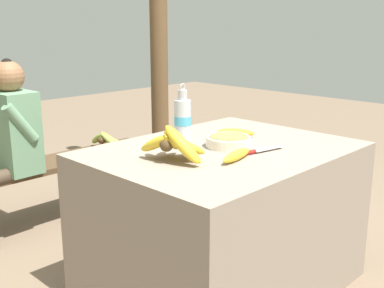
{
  "coord_description": "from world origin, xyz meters",
  "views": [
    {
      "loc": [
        -1.66,
        -1.42,
        1.29
      ],
      "look_at": [
        -0.16,
        0.05,
        0.75
      ],
      "focal_mm": 45.0,
      "sensor_mm": 36.0,
      "label": 1
    }
  ],
  "objects_px": {
    "banana_bunch_ripe": "(173,143)",
    "wooden_bench": "(48,172)",
    "water_bottle": "(183,119)",
    "banana_bunch_green": "(106,139)",
    "loose_banana_side": "(236,133)",
    "knife": "(259,151)",
    "seated_vendor": "(6,138)",
    "support_post_far": "(158,9)",
    "loose_banana_front": "(236,155)",
    "serving_bowl": "(228,140)"
  },
  "relations": [
    {
      "from": "serving_bowl",
      "to": "loose_banana_side",
      "type": "bearing_deg",
      "value": 28.96
    },
    {
      "from": "loose_banana_front",
      "to": "seated_vendor",
      "type": "bearing_deg",
      "value": 103.34
    },
    {
      "from": "support_post_far",
      "to": "knife",
      "type": "bearing_deg",
      "value": -119.17
    },
    {
      "from": "serving_bowl",
      "to": "wooden_bench",
      "type": "distance_m",
      "value": 1.39
    },
    {
      "from": "serving_bowl",
      "to": "water_bottle",
      "type": "distance_m",
      "value": 0.26
    },
    {
      "from": "water_bottle",
      "to": "support_post_far",
      "type": "distance_m",
      "value": 1.82
    },
    {
      "from": "serving_bowl",
      "to": "knife",
      "type": "height_order",
      "value": "serving_bowl"
    },
    {
      "from": "banana_bunch_ripe",
      "to": "serving_bowl",
      "type": "xyz_separation_m",
      "value": [
        0.35,
        -0.01,
        -0.05
      ]
    },
    {
      "from": "loose_banana_side",
      "to": "wooden_bench",
      "type": "distance_m",
      "value": 1.34
    },
    {
      "from": "wooden_bench",
      "to": "support_post_far",
      "type": "relative_size",
      "value": 0.56
    },
    {
      "from": "loose_banana_side",
      "to": "banana_bunch_ripe",
      "type": "bearing_deg",
      "value": -170.03
    },
    {
      "from": "water_bottle",
      "to": "loose_banana_front",
      "type": "relative_size",
      "value": 1.28
    },
    {
      "from": "loose_banana_front",
      "to": "seated_vendor",
      "type": "height_order",
      "value": "seated_vendor"
    },
    {
      "from": "loose_banana_front",
      "to": "banana_bunch_green",
      "type": "distance_m",
      "value": 1.56
    },
    {
      "from": "water_bottle",
      "to": "knife",
      "type": "relative_size",
      "value": 1.27
    },
    {
      "from": "banana_bunch_ripe",
      "to": "wooden_bench",
      "type": "bearing_deg",
      "value": 84.96
    },
    {
      "from": "water_bottle",
      "to": "banana_bunch_green",
      "type": "xyz_separation_m",
      "value": [
        0.29,
        1.08,
        -0.34
      ]
    },
    {
      "from": "serving_bowl",
      "to": "banana_bunch_ripe",
      "type": "bearing_deg",
      "value": 178.7
    },
    {
      "from": "seated_vendor",
      "to": "banana_bunch_ripe",
      "type": "bearing_deg",
      "value": 96.04
    },
    {
      "from": "serving_bowl",
      "to": "support_post_far",
      "type": "distance_m",
      "value": 1.99
    },
    {
      "from": "wooden_bench",
      "to": "seated_vendor",
      "type": "distance_m",
      "value": 0.38
    },
    {
      "from": "serving_bowl",
      "to": "banana_bunch_green",
      "type": "xyz_separation_m",
      "value": [
        0.23,
        1.32,
        -0.26
      ]
    },
    {
      "from": "knife",
      "to": "banana_bunch_green",
      "type": "relative_size",
      "value": 0.7
    },
    {
      "from": "banana_bunch_ripe",
      "to": "wooden_bench",
      "type": "distance_m",
      "value": 1.39
    },
    {
      "from": "banana_bunch_ripe",
      "to": "banana_bunch_green",
      "type": "bearing_deg",
      "value": 66.17
    },
    {
      "from": "serving_bowl",
      "to": "loose_banana_front",
      "type": "height_order",
      "value": "serving_bowl"
    },
    {
      "from": "banana_bunch_green",
      "to": "knife",
      "type": "bearing_deg",
      "value": -98.28
    },
    {
      "from": "water_bottle",
      "to": "knife",
      "type": "distance_m",
      "value": 0.43
    },
    {
      "from": "banana_bunch_green",
      "to": "water_bottle",
      "type": "bearing_deg",
      "value": -105.28
    },
    {
      "from": "loose_banana_front",
      "to": "support_post_far",
      "type": "bearing_deg",
      "value": 56.99
    },
    {
      "from": "banana_bunch_green",
      "to": "support_post_far",
      "type": "xyz_separation_m",
      "value": [
        0.77,
        0.28,
        0.91
      ]
    },
    {
      "from": "wooden_bench",
      "to": "serving_bowl",
      "type": "bearing_deg",
      "value": -79.94
    },
    {
      "from": "loose_banana_side",
      "to": "serving_bowl",
      "type": "bearing_deg",
      "value": -151.04
    },
    {
      "from": "wooden_bench",
      "to": "seated_vendor",
      "type": "relative_size",
      "value": 1.43
    },
    {
      "from": "loose_banana_side",
      "to": "support_post_far",
      "type": "xyz_separation_m",
      "value": [
        0.82,
        1.5,
        0.65
      ]
    },
    {
      "from": "loose_banana_front",
      "to": "knife",
      "type": "bearing_deg",
      "value": 1.8
    },
    {
      "from": "seated_vendor",
      "to": "support_post_far",
      "type": "distance_m",
      "value": 1.71
    },
    {
      "from": "support_post_far",
      "to": "loose_banana_front",
      "type": "bearing_deg",
      "value": -123.01
    },
    {
      "from": "loose_banana_side",
      "to": "seated_vendor",
      "type": "height_order",
      "value": "seated_vendor"
    },
    {
      "from": "banana_bunch_ripe",
      "to": "water_bottle",
      "type": "relative_size",
      "value": 1.17
    },
    {
      "from": "loose_banana_front",
      "to": "support_post_far",
      "type": "distance_m",
      "value": 2.22
    },
    {
      "from": "loose_banana_side",
      "to": "knife",
      "type": "distance_m",
      "value": 0.32
    },
    {
      "from": "knife",
      "to": "wooden_bench",
      "type": "relative_size",
      "value": 0.14
    },
    {
      "from": "loose_banana_front",
      "to": "wooden_bench",
      "type": "relative_size",
      "value": 0.14
    },
    {
      "from": "loose_banana_side",
      "to": "knife",
      "type": "xyz_separation_m",
      "value": [
        -0.17,
        -0.27,
        -0.01
      ]
    },
    {
      "from": "loose_banana_front",
      "to": "loose_banana_side",
      "type": "relative_size",
      "value": 1.19
    },
    {
      "from": "banana_bunch_ripe",
      "to": "seated_vendor",
      "type": "distance_m",
      "value": 1.29
    },
    {
      "from": "serving_bowl",
      "to": "support_post_far",
      "type": "bearing_deg",
      "value": 57.95
    },
    {
      "from": "serving_bowl",
      "to": "loose_banana_front",
      "type": "relative_size",
      "value": 0.97
    },
    {
      "from": "banana_bunch_ripe",
      "to": "loose_banana_front",
      "type": "relative_size",
      "value": 1.49
    }
  ]
}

